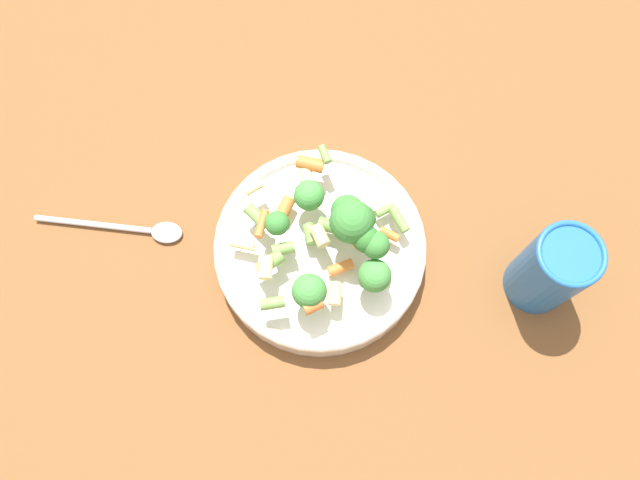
{
  "coord_description": "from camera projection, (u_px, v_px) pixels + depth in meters",
  "views": [
    {
      "loc": [
        0.18,
        0.12,
        0.68
      ],
      "look_at": [
        0.0,
        0.0,
        0.05
      ],
      "focal_mm": 35.0,
      "sensor_mm": 36.0,
      "label": 1
    }
  ],
  "objects": [
    {
      "name": "cup",
      "position": [
        552.0,
        269.0,
        0.65
      ],
      "size": [
        0.07,
        0.07,
        0.12
      ],
      "color": "#2366B2",
      "rests_on": "ground_plane"
    },
    {
      "name": "bowl",
      "position": [
        320.0,
        249.0,
        0.7
      ],
      "size": [
        0.23,
        0.23,
        0.04
      ],
      "color": "silver",
      "rests_on": "ground_plane"
    },
    {
      "name": "ground_plane",
      "position": [
        320.0,
        254.0,
        0.71
      ],
      "size": [
        3.0,
        3.0,
        0.0
      ],
      "primitive_type": "plane",
      "color": "brown"
    },
    {
      "name": "pasta_salad",
      "position": [
        336.0,
        235.0,
        0.64
      ],
      "size": [
        0.19,
        0.19,
        0.08
      ],
      "color": "#8CB766",
      "rests_on": "bowl"
    },
    {
      "name": "spoon",
      "position": [
        136.0,
        229.0,
        0.72
      ],
      "size": [
        0.09,
        0.16,
        0.01
      ],
      "rotation": [
        0.0,
        0.0,
        8.32
      ],
      "color": "silver",
      "rests_on": "ground_plane"
    }
  ]
}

